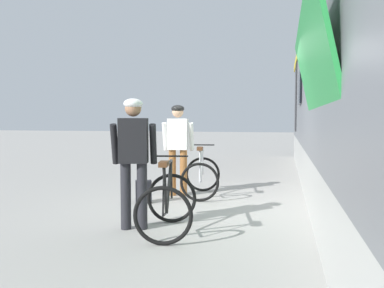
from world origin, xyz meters
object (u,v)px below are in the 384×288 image
(cyclist_far_in_white, at_px, (178,142))
(bicycle_near_black, at_px, (168,203))
(cyclist_near_in_dark, at_px, (134,151))
(bicycle_far_silver, at_px, (201,176))
(backpack_on_platform, at_px, (144,192))

(cyclist_far_in_white, distance_m, bicycle_near_black, 2.60)
(cyclist_near_in_dark, relative_size, bicycle_far_silver, 1.51)
(bicycle_far_silver, xyz_separation_m, backpack_on_platform, (-0.87, -0.83, -0.20))
(cyclist_near_in_dark, xyz_separation_m, backpack_on_platform, (-0.45, 1.58, -0.85))
(bicycle_far_silver, bearing_deg, cyclist_near_in_dark, -99.86)
(backpack_on_platform, bearing_deg, bicycle_far_silver, 20.69)
(bicycle_near_black, relative_size, backpack_on_platform, 2.96)
(cyclist_far_in_white, height_order, bicycle_near_black, cyclist_far_in_white)
(bicycle_near_black, bearing_deg, backpack_on_platform, 119.90)
(bicycle_near_black, xyz_separation_m, backpack_on_platform, (-0.95, 1.66, -0.20))
(cyclist_near_in_dark, relative_size, backpack_on_platform, 4.40)
(bicycle_near_black, height_order, bicycle_far_silver, same)
(cyclist_near_in_dark, xyz_separation_m, bicycle_near_black, (0.50, -0.08, -0.65))
(cyclist_far_in_white, bearing_deg, cyclist_near_in_dark, -89.01)
(cyclist_near_in_dark, relative_size, cyclist_far_in_white, 1.00)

